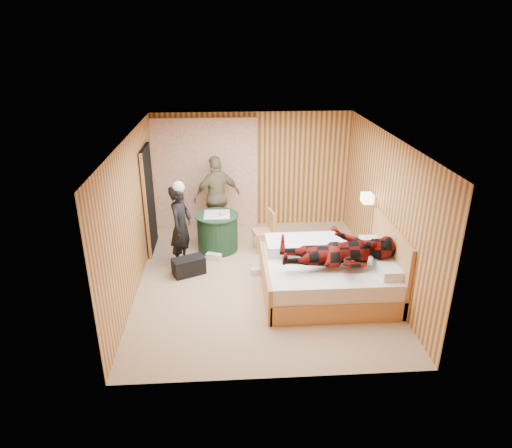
{
  "coord_description": "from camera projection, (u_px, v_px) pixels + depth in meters",
  "views": [
    {
      "loc": [
        -0.54,
        -7.0,
        4.01
      ],
      "look_at": [
        -0.08,
        0.0,
        1.05
      ],
      "focal_mm": 32.0,
      "sensor_mm": 36.0,
      "label": 1
    }
  ],
  "objects": [
    {
      "name": "chair_near",
      "position": [
        267.0,
        228.0,
        8.9
      ],
      "size": [
        0.45,
        0.45,
        0.83
      ],
      "rotation": [
        0.0,
        0.0,
        -1.35
      ],
      "color": "tan",
      "rests_on": "floor"
    },
    {
      "name": "duffel_bag",
      "position": [
        189.0,
        266.0,
        8.13
      ],
      "size": [
        0.63,
        0.5,
        0.32
      ],
      "primitive_type": "cube",
      "rotation": [
        0.0,
        0.0,
        0.43
      ],
      "color": "black",
      "rests_on": "floor"
    },
    {
      "name": "wall_lamp",
      "position": [
        367.0,
        198.0,
        8.05
      ],
      "size": [
        0.26,
        0.24,
        0.16
      ],
      "color": "gold",
      "rests_on": "wall_right"
    },
    {
      "name": "wall_left",
      "position": [
        132.0,
        216.0,
        7.41
      ],
      "size": [
        0.02,
        5.0,
        2.5
      ],
      "primitive_type": "cube",
      "color": "#E49357",
      "rests_on": "floor"
    },
    {
      "name": "ceiling",
      "position": [
        261.0,
        138.0,
        7.05
      ],
      "size": [
        4.2,
        5.0,
        0.01
      ],
      "primitive_type": "cube",
      "color": "white",
      "rests_on": "wall_back"
    },
    {
      "name": "sneaker_left",
      "position": [
        214.0,
        257.0,
        8.67
      ],
      "size": [
        0.31,
        0.21,
        0.13
      ],
      "primitive_type": "cube",
      "rotation": [
        0.0,
        0.0,
        -0.36
      ],
      "color": "silver",
      "rests_on": "floor"
    },
    {
      "name": "cup_nightstand",
      "position": [
        365.0,
        240.0,
        8.12
      ],
      "size": [
        0.11,
        0.11,
        0.09
      ],
      "primitive_type": "imported",
      "rotation": [
        0.0,
        0.0,
        0.09
      ],
      "color": "silver",
      "rests_on": "nightstand"
    },
    {
      "name": "floor",
      "position": [
        261.0,
        279.0,
        8.03
      ],
      "size": [
        4.2,
        5.0,
        0.01
      ],
      "primitive_type": "cube",
      "color": "tan",
      "rests_on": "ground"
    },
    {
      "name": "woman_standing",
      "position": [
        181.0,
        226.0,
        8.22
      ],
      "size": [
        0.54,
        0.66,
        1.55
      ],
      "primitive_type": "imported",
      "rotation": [
        0.0,
        0.0,
        1.23
      ],
      "color": "black",
      "rests_on": "floor"
    },
    {
      "name": "man_on_bed",
      "position": [
        339.0,
        243.0,
        7.0
      ],
      "size": [
        0.86,
        0.67,
        1.77
      ],
      "primitive_type": "imported",
      "rotation": [
        0.0,
        1.57,
        0.0
      ],
      "color": "#6B0D0A",
      "rests_on": "bed"
    },
    {
      "name": "man_at_table",
      "position": [
        217.0,
        197.0,
        9.44
      ],
      "size": [
        1.09,
        0.78,
        1.72
      ],
      "primitive_type": "imported",
      "rotation": [
        0.0,
        0.0,
        3.54
      ],
      "color": "#6E6A49",
      "rests_on": "floor"
    },
    {
      "name": "cup_table",
      "position": [
        222.0,
        213.0,
        8.77
      ],
      "size": [
        0.13,
        0.13,
        0.1
      ],
      "primitive_type": "imported",
      "rotation": [
        0.0,
        0.0,
        -0.02
      ],
      "color": "silver",
      "rests_on": "round_table"
    },
    {
      "name": "book_lower",
      "position": [
        368.0,
        246.0,
        7.97
      ],
      "size": [
        0.18,
        0.23,
        0.02
      ],
      "primitive_type": "imported",
      "rotation": [
        0.0,
        0.0,
        -0.05
      ],
      "color": "silver",
      "rests_on": "nightstand"
    },
    {
      "name": "wall_right",
      "position": [
        385.0,
        210.0,
        7.67
      ],
      "size": [
        0.02,
        5.0,
        2.5
      ],
      "primitive_type": "cube",
      "color": "#E49357",
      "rests_on": "floor"
    },
    {
      "name": "sneaker_right",
      "position": [
        258.0,
        271.0,
        8.16
      ],
      "size": [
        0.28,
        0.15,
        0.12
      ],
      "primitive_type": "cube",
      "rotation": [
        0.0,
        0.0,
        0.18
      ],
      "color": "silver",
      "rests_on": "floor"
    },
    {
      "name": "round_table",
      "position": [
        218.0,
        232.0,
        8.98
      ],
      "size": [
        0.85,
        0.85,
        0.75
      ],
      "color": "#1B3C20",
      "rests_on": "floor"
    },
    {
      "name": "nightstand",
      "position": [
        365.0,
        259.0,
        8.12
      ],
      "size": [
        0.42,
        0.57,
        0.55
      ],
      "color": "tan",
      "rests_on": "floor"
    },
    {
      "name": "doorway",
      "position": [
        149.0,
        200.0,
        8.79
      ],
      "size": [
        0.06,
        0.9,
        2.05
      ],
      "primitive_type": "cube",
      "color": "black",
      "rests_on": "floor"
    },
    {
      "name": "bed",
      "position": [
        331.0,
        275.0,
        7.47
      ],
      "size": [
        2.17,
        1.71,
        1.17
      ],
      "color": "tan",
      "rests_on": "floor"
    },
    {
      "name": "book_upper",
      "position": [
        368.0,
        245.0,
        7.96
      ],
      "size": [
        0.26,
        0.28,
        0.02
      ],
      "primitive_type": "imported",
      "rotation": [
        0.0,
        0.0,
        -0.54
      ],
      "color": "silver",
      "rests_on": "nightstand"
    },
    {
      "name": "wall_back",
      "position": [
        252.0,
        170.0,
        9.84
      ],
      "size": [
        4.2,
        0.02,
        2.5
      ],
      "primitive_type": "cube",
      "color": "#E49357",
      "rests_on": "floor"
    },
    {
      "name": "curtain",
      "position": [
        206.0,
        174.0,
        9.73
      ],
      "size": [
        2.2,
        0.08,
        2.4
      ],
      "primitive_type": "cube",
      "color": "beige",
      "rests_on": "floor"
    },
    {
      "name": "chair_far",
      "position": [
        218.0,
        212.0,
        9.53
      ],
      "size": [
        0.43,
        0.43,
        0.93
      ],
      "rotation": [
        0.0,
        0.0,
        0.03
      ],
      "color": "tan",
      "rests_on": "floor"
    }
  ]
}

